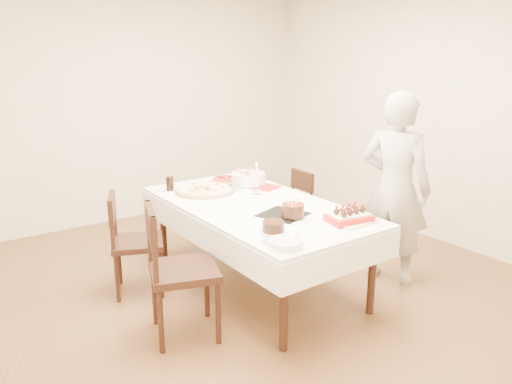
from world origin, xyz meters
TOP-DOWN VIEW (x-y plane):
  - floor at (0.00, 0.00)m, footprint 5.00×5.00m
  - wall_back at (0.00, 2.50)m, footprint 4.50×0.04m
  - wall_right at (2.25, 0.00)m, footprint 0.04×5.00m
  - dining_table at (-0.03, 0.04)m, footprint 1.93×2.42m
  - chair_right_savory at (0.75, 0.55)m, footprint 0.44×0.44m
  - chair_left_savory at (-0.92, 0.53)m, footprint 0.60×0.60m
  - chair_left_dessert at (-0.92, -0.31)m, footprint 0.65×0.65m
  - person at (1.03, -0.56)m, footprint 0.59×0.72m
  - pizza_white at (-0.20, 0.61)m, footprint 0.61×0.61m
  - pizza_pepperoni at (0.16, 0.81)m, footprint 0.33×0.33m
  - red_placemat at (0.36, 0.44)m, footprint 0.34×0.34m
  - pasta_bowl at (0.29, 0.62)m, footprint 0.34×0.34m
  - taper_candle at (0.16, 0.30)m, footprint 0.07×0.07m
  - shaker_pair at (0.07, 0.49)m, footprint 0.12×0.12m
  - cola_glass at (-0.43, 0.87)m, footprint 0.07×0.07m
  - layer_cake at (-0.33, -0.60)m, footprint 0.23×0.23m
  - cake_board at (-0.02, -0.32)m, footprint 0.42×0.42m
  - birthday_cake at (-0.01, -0.42)m, footprint 0.23×0.23m
  - strawberry_box at (0.28, -0.75)m, footprint 0.36×0.27m
  - box_lid at (0.30, -0.78)m, footprint 0.34×0.24m
  - plate_stack at (-0.43, -0.86)m, footprint 0.29×0.29m
  - china_plate at (-0.38, -0.76)m, footprint 0.34×0.34m

SIDE VIEW (x-z plane):
  - floor at x=0.00m, z-range 0.00..0.00m
  - dining_table at x=-0.03m, z-range 0.00..0.75m
  - chair_right_savory at x=0.75m, z-range 0.00..0.82m
  - chair_left_savory at x=-0.92m, z-range 0.00..0.89m
  - chair_left_dessert at x=-0.92m, z-range 0.00..1.00m
  - red_placemat at x=0.36m, z-range 0.75..0.75m
  - cake_board at x=-0.02m, z-range 0.74..0.76m
  - box_lid at x=0.30m, z-range 0.74..0.76m
  - china_plate at x=-0.38m, z-range 0.75..0.76m
  - pizza_white at x=-0.20m, z-range 0.75..0.79m
  - pizza_pepperoni at x=0.16m, z-range 0.75..0.79m
  - plate_stack at x=-0.43m, z-range 0.75..0.80m
  - strawberry_box at x=0.28m, z-range 0.75..0.83m
  - layer_cake at x=-0.33m, z-range 0.75..0.83m
  - shaker_pair at x=0.07m, z-range 0.75..0.87m
  - pasta_bowl at x=0.29m, z-range 0.76..0.87m
  - cola_glass at x=-0.43m, z-range 0.75..0.88m
  - birthday_cake at x=-0.01m, z-range 0.76..0.93m
  - person at x=1.03m, z-range 0.00..1.70m
  - taper_candle at x=0.16m, z-range 0.75..1.05m
  - wall_back at x=0.00m, z-range 0.00..2.70m
  - wall_right at x=2.25m, z-range 0.00..2.70m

